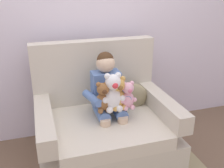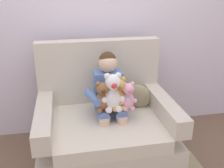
{
  "view_description": "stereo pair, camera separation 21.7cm",
  "coord_description": "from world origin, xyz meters",
  "px_view_note": "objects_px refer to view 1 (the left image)",
  "views": [
    {
      "loc": [
        -0.54,
        -1.98,
        1.61
      ],
      "look_at": [
        0.05,
        -0.05,
        0.8
      ],
      "focal_mm": 40.92,
      "sensor_mm": 36.0,
      "label": 1
    },
    {
      "loc": [
        -0.33,
        -2.03,
        1.61
      ],
      "look_at": [
        0.05,
        -0.05,
        0.8
      ],
      "focal_mm": 40.92,
      "sensor_mm": 36.0,
      "label": 2
    }
  ],
  "objects_px": {
    "armchair": "(104,127)",
    "throw_pillow": "(134,96)",
    "plush_white": "(113,93)",
    "plush_brown": "(103,98)",
    "plush_honey": "(118,94)",
    "plush_pink": "(128,96)",
    "seated_child": "(108,93)"
  },
  "relations": [
    {
      "from": "armchair",
      "to": "throw_pillow",
      "type": "distance_m",
      "value": 0.43
    },
    {
      "from": "plush_pink",
      "to": "plush_brown",
      "type": "bearing_deg",
      "value": 159.13
    },
    {
      "from": "plush_brown",
      "to": "plush_white",
      "type": "height_order",
      "value": "plush_white"
    },
    {
      "from": "plush_brown",
      "to": "throw_pillow",
      "type": "distance_m",
      "value": 0.47
    },
    {
      "from": "armchair",
      "to": "plush_honey",
      "type": "distance_m",
      "value": 0.4
    },
    {
      "from": "seated_child",
      "to": "throw_pillow",
      "type": "distance_m",
      "value": 0.34
    },
    {
      "from": "armchair",
      "to": "plush_pink",
      "type": "distance_m",
      "value": 0.42
    },
    {
      "from": "plush_brown",
      "to": "plush_honey",
      "type": "height_order",
      "value": "plush_honey"
    },
    {
      "from": "plush_white",
      "to": "plush_pink",
      "type": "bearing_deg",
      "value": -17.61
    },
    {
      "from": "seated_child",
      "to": "plush_honey",
      "type": "height_order",
      "value": "seated_child"
    },
    {
      "from": "seated_child",
      "to": "plush_honey",
      "type": "bearing_deg",
      "value": -64.97
    },
    {
      "from": "plush_white",
      "to": "throw_pillow",
      "type": "xyz_separation_m",
      "value": [
        0.3,
        0.24,
        -0.17
      ]
    },
    {
      "from": "armchair",
      "to": "seated_child",
      "type": "relative_size",
      "value": 1.48
    },
    {
      "from": "plush_white",
      "to": "plush_honey",
      "type": "distance_m",
      "value": 0.06
    },
    {
      "from": "armchair",
      "to": "plush_white",
      "type": "relative_size",
      "value": 3.52
    },
    {
      "from": "plush_white",
      "to": "throw_pillow",
      "type": "bearing_deg",
      "value": 25.83
    },
    {
      "from": "seated_child",
      "to": "plush_pink",
      "type": "height_order",
      "value": "seated_child"
    },
    {
      "from": "seated_child",
      "to": "plush_white",
      "type": "bearing_deg",
      "value": -86.34
    },
    {
      "from": "throw_pillow",
      "to": "armchair",
      "type": "bearing_deg",
      "value": -160.8
    },
    {
      "from": "plush_brown",
      "to": "plush_honey",
      "type": "xyz_separation_m",
      "value": [
        0.14,
        0.0,
        0.01
      ]
    },
    {
      "from": "plush_white",
      "to": "throw_pillow",
      "type": "relative_size",
      "value": 1.33
    },
    {
      "from": "armchair",
      "to": "throw_pillow",
      "type": "relative_size",
      "value": 4.69
    },
    {
      "from": "seated_child",
      "to": "throw_pillow",
      "type": "xyz_separation_m",
      "value": [
        0.3,
        0.1,
        -0.11
      ]
    },
    {
      "from": "throw_pillow",
      "to": "plush_white",
      "type": "bearing_deg",
      "value": -141.17
    },
    {
      "from": "plush_brown",
      "to": "plush_pink",
      "type": "bearing_deg",
      "value": 18.18
    },
    {
      "from": "plush_pink",
      "to": "plush_honey",
      "type": "relative_size",
      "value": 0.85
    },
    {
      "from": "plush_white",
      "to": "plush_honey",
      "type": "bearing_deg",
      "value": -2.75
    },
    {
      "from": "plush_white",
      "to": "plush_honey",
      "type": "xyz_separation_m",
      "value": [
        0.05,
        0.01,
        -0.02
      ]
    },
    {
      "from": "plush_pink",
      "to": "plush_white",
      "type": "xyz_separation_m",
      "value": [
        -0.13,
        0.01,
        0.04
      ]
    },
    {
      "from": "plush_brown",
      "to": "plush_honey",
      "type": "distance_m",
      "value": 0.14
    },
    {
      "from": "plush_white",
      "to": "armchair",
      "type": "bearing_deg",
      "value": 101.69
    },
    {
      "from": "throw_pillow",
      "to": "plush_pink",
      "type": "bearing_deg",
      "value": -122.94
    }
  ]
}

